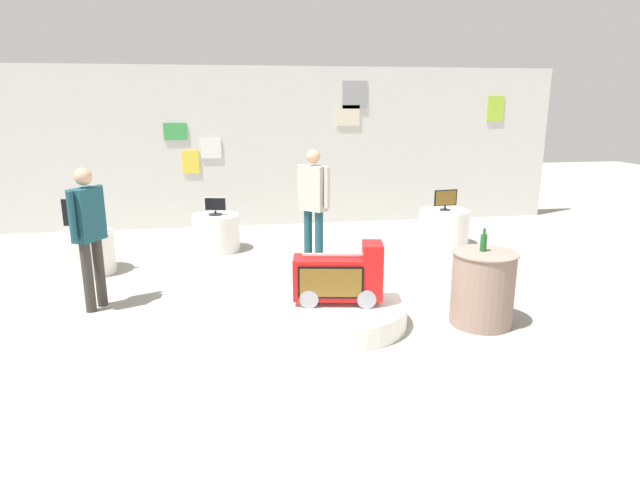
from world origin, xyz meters
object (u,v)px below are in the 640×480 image
at_px(display_pedestal_left_rear, 444,227).
at_px(shopper_browsing_near_truck, 89,228).
at_px(novelty_firetruck_tv, 339,279).
at_px(bottle_on_side_table, 484,242).
at_px(side_table_round, 483,288).
at_px(display_pedestal_center_rear, 216,233).
at_px(tv_on_center_rear, 215,206).
at_px(tv_on_right_rear, 82,214).
at_px(tv_on_left_rear, 446,199).
at_px(display_pedestal_right_rear, 87,252).
at_px(main_display_pedestal, 337,313).
at_px(shopper_browsing_rear, 313,201).

distance_m(display_pedestal_left_rear, shopper_browsing_near_truck, 5.76).
height_order(novelty_firetruck_tv, bottle_on_side_table, bottle_on_side_table).
height_order(display_pedestal_left_rear, side_table_round, side_table_round).
height_order(display_pedestal_center_rear, tv_on_center_rear, tv_on_center_rear).
relative_size(display_pedestal_center_rear, tv_on_right_rear, 1.40).
height_order(tv_on_center_rear, tv_on_right_rear, tv_on_right_rear).
height_order(tv_on_left_rear, side_table_round, tv_on_left_rear).
bearing_deg(novelty_firetruck_tv, display_pedestal_right_rear, 143.42).
height_order(main_display_pedestal, display_pedestal_center_rear, display_pedestal_center_rear).
distance_m(display_pedestal_left_rear, bottle_on_side_table, 3.50).
bearing_deg(tv_on_left_rear, main_display_pedestal, -128.82).
bearing_deg(side_table_round, main_display_pedestal, 170.59).
bearing_deg(shopper_browsing_near_truck, display_pedestal_left_rear, 22.61).
height_order(main_display_pedestal, display_pedestal_left_rear, display_pedestal_left_rear).
height_order(novelty_firetruck_tv, tv_on_right_rear, tv_on_right_rear).
bearing_deg(shopper_browsing_near_truck, tv_on_left_rear, 22.57).
distance_m(tv_on_left_rear, bottle_on_side_table, 3.44).
distance_m(tv_on_center_rear, side_table_round, 4.70).
distance_m(novelty_firetruck_tv, shopper_browsing_rear, 2.07).
bearing_deg(main_display_pedestal, display_pedestal_left_rear, 51.21).
relative_size(novelty_firetruck_tv, tv_on_left_rear, 2.40).
bearing_deg(side_table_round, tv_on_right_rear, 151.08).
height_order(main_display_pedestal, display_pedestal_right_rear, display_pedestal_right_rear).
relative_size(novelty_firetruck_tv, tv_on_center_rear, 2.78).
height_order(tv_on_center_rear, shopper_browsing_rear, shopper_browsing_rear).
distance_m(main_display_pedestal, tv_on_center_rear, 3.68).
bearing_deg(tv_on_left_rear, shopper_browsing_near_truck, -157.43).
height_order(display_pedestal_right_rear, tv_on_right_rear, tv_on_right_rear).
xyz_separation_m(tv_on_right_rear, bottle_on_side_table, (4.83, -2.61, 0.06)).
xyz_separation_m(display_pedestal_right_rear, tv_on_right_rear, (0.00, -0.00, 0.57)).
bearing_deg(display_pedestal_left_rear, side_table_round, -105.09).
distance_m(display_pedestal_left_rear, tv_on_right_rear, 5.81).
relative_size(side_table_round, shopper_browsing_rear, 0.47).
bearing_deg(tv_on_center_rear, novelty_firetruck_tv, -66.92).
relative_size(shopper_browsing_near_truck, shopper_browsing_rear, 0.96).
bearing_deg(tv_on_center_rear, tv_on_left_rear, -3.42).
xyz_separation_m(tv_on_left_rear, shopper_browsing_near_truck, (-5.28, -2.20, 0.19)).
height_order(novelty_firetruck_tv, tv_on_left_rear, tv_on_left_rear).
relative_size(display_pedestal_right_rear, side_table_round, 0.94).
xyz_separation_m(main_display_pedestal, shopper_browsing_rear, (0.03, 1.99, 0.92)).
height_order(display_pedestal_center_rear, display_pedestal_right_rear, same).
height_order(tv_on_left_rear, tv_on_right_rear, tv_on_right_rear).
xyz_separation_m(tv_on_center_rear, bottle_on_side_table, (3.00, -3.55, 0.18)).
relative_size(side_table_round, shopper_browsing_near_truck, 0.49).
height_order(bottle_on_side_table, shopper_browsing_near_truck, shopper_browsing_near_truck).
height_order(display_pedestal_center_rear, tv_on_right_rear, tv_on_right_rear).
bearing_deg(display_pedestal_right_rear, shopper_browsing_near_truck, -72.96).
bearing_deg(tv_on_center_rear, tv_on_right_rear, -153.00).
xyz_separation_m(display_pedestal_left_rear, tv_on_center_rear, (-3.91, 0.23, 0.45)).
xyz_separation_m(bottle_on_side_table, shopper_browsing_near_truck, (-4.37, 1.12, 0.06)).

